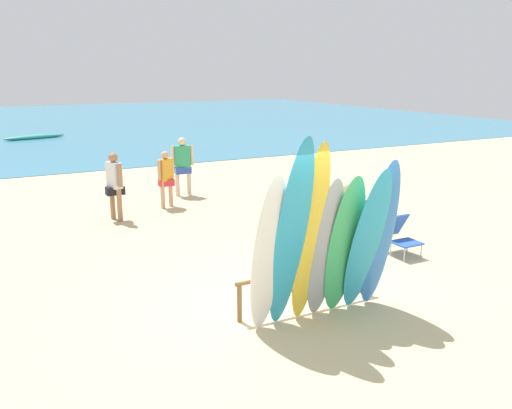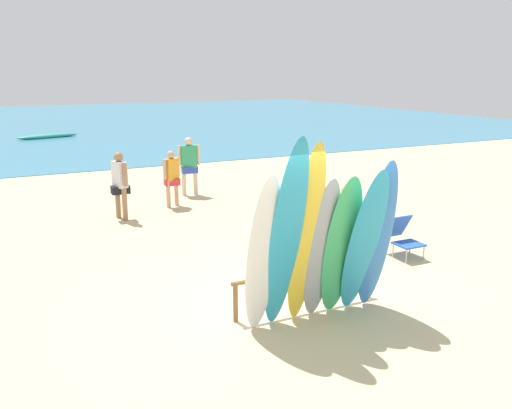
% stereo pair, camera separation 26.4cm
% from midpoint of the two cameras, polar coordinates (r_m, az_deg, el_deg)
% --- Properties ---
extents(ground, '(60.00, 60.00, 0.00)m').
position_cam_midpoint_polar(ground, '(21.10, -16.24, 3.95)').
color(ground, '#D3BC8C').
extents(ocean_water, '(60.00, 40.00, 0.02)m').
position_cam_midpoint_polar(ocean_water, '(39.76, -21.92, 8.02)').
color(ocean_water, teal).
rests_on(ocean_water, ground).
extents(surfboard_rack, '(2.32, 0.07, 0.61)m').
position_cam_midpoint_polar(surfboard_rack, '(8.17, 4.31, -7.76)').
color(surfboard_rack, brown).
rests_on(surfboard_rack, ground).
extents(surfboard_white_0, '(0.50, 0.56, 2.27)m').
position_cam_midpoint_polar(surfboard_white_0, '(7.06, 0.22, -5.48)').
color(surfboard_white_0, white).
rests_on(surfboard_white_0, ground).
extents(surfboard_teal_1, '(0.54, 0.79, 2.74)m').
position_cam_midpoint_polar(surfboard_teal_1, '(7.08, 2.66, -3.43)').
color(surfboard_teal_1, '#289EC6').
rests_on(surfboard_teal_1, ground).
extents(surfboard_yellow_2, '(0.50, 0.62, 2.64)m').
position_cam_midpoint_polar(surfboard_yellow_2, '(7.33, 4.76, -3.27)').
color(surfboard_yellow_2, yellow).
rests_on(surfboard_yellow_2, ground).
extents(surfboard_grey_3, '(0.57, 0.52, 2.11)m').
position_cam_midpoint_polar(surfboard_grey_3, '(7.61, 6.40, -4.73)').
color(surfboard_grey_3, '#999EA3').
rests_on(surfboard_grey_3, ground).
extents(surfboard_green_4, '(0.60, 0.55, 2.13)m').
position_cam_midpoint_polar(surfboard_green_4, '(7.75, 8.41, -4.38)').
color(surfboard_green_4, '#38B266').
rests_on(surfboard_green_4, ground).
extents(surfboard_teal_5, '(0.62, 0.73, 2.23)m').
position_cam_midpoint_polar(surfboard_teal_5, '(7.84, 10.75, -3.88)').
color(surfboard_teal_5, '#289EC6').
rests_on(surfboard_teal_5, ground).
extents(surfboard_blue_6, '(0.52, 0.60, 2.32)m').
position_cam_midpoint_polar(surfboard_blue_6, '(8.02, 12.10, -3.19)').
color(surfboard_blue_6, '#337AD1').
rests_on(surfboard_blue_6, ground).
extents(beachgoer_strolling, '(0.42, 0.60, 1.63)m').
position_cam_midpoint_polar(beachgoer_strolling, '(13.15, -15.34, 2.34)').
color(beachgoer_strolling, '#9E704C').
rests_on(beachgoer_strolling, ground).
extents(beachgoer_photographing, '(0.45, 0.63, 1.72)m').
position_cam_midpoint_polar(beachgoer_photographing, '(10.46, 4.22, 0.15)').
color(beachgoer_photographing, '#9E704C').
rests_on(beachgoer_photographing, ground).
extents(beachgoer_near_rack, '(0.62, 0.30, 1.67)m').
position_cam_midpoint_polar(beachgoer_near_rack, '(15.42, -8.29, 4.44)').
color(beachgoer_near_rack, beige).
rests_on(beachgoer_near_rack, ground).
extents(beachgoer_by_water, '(0.51, 0.34, 1.48)m').
position_cam_midpoint_polar(beachgoer_by_water, '(14.16, -10.07, 3.08)').
color(beachgoer_by_water, tan).
rests_on(beachgoer_by_water, ground).
extents(beachgoer_midbeach, '(0.38, 0.49, 1.48)m').
position_cam_midpoint_polar(beachgoer_midbeach, '(10.13, 8.58, -1.25)').
color(beachgoer_midbeach, tan).
rests_on(beachgoer_midbeach, ground).
extents(beach_chair_red, '(0.64, 0.82, 0.80)m').
position_cam_midpoint_polar(beach_chair_red, '(11.70, 10.33, -1.41)').
color(beach_chair_red, '#B7B7BC').
rests_on(beach_chair_red, ground).
extents(beach_chair_blue, '(0.50, 0.75, 0.79)m').
position_cam_midpoint_polar(beach_chair_blue, '(10.75, 14.34, -3.03)').
color(beach_chair_blue, '#B7B7BC').
rests_on(beach_chair_blue, ground).
extents(distant_boat, '(3.19, 1.26, 0.25)m').
position_cam_midpoint_polar(distant_boat, '(30.64, -22.68, 6.64)').
color(distant_boat, teal).
rests_on(distant_boat, ground).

